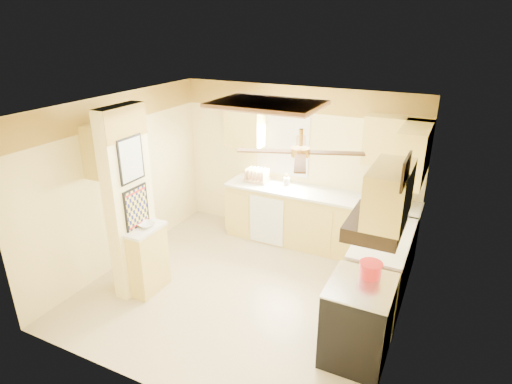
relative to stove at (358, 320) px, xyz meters
The scene contains 34 objects.
floor 1.82m from the stove, 161.77° to the left, with size 4.00×4.00×0.00m, color #C6B189.
ceiling 2.69m from the stove, 161.77° to the left, with size 4.00×4.00×0.00m, color white.
wall_back 3.07m from the stove, 124.28° to the left, with size 4.00×4.00×0.00m, color #F9E598.
wall_front 2.29m from the stove, 141.04° to the right, with size 4.00×4.00×0.00m, color #F9E598.
wall_left 3.79m from the stove, behind, with size 3.80×3.80×0.00m, color #F9E598.
wall_right 1.02m from the stove, 59.02° to the left, with size 3.80×3.80×0.00m, color #F9E598.
wallpaper_border 3.48m from the stove, 124.50° to the left, with size 4.00×0.02×0.40m, color gold.
partition_column 3.12m from the stove, behind, with size 0.20×0.70×2.50m, color #F9E598.
partition_ledge 2.80m from the stove, behind, with size 0.25×0.55×0.90m, color #E3CD64.
ledge_top 2.84m from the stove, behind, with size 0.28×0.58×0.04m, color white.
lower_cabinets_back 2.45m from the stove, 118.55° to the left, with size 3.00×0.60×0.90m, color #E3CD64.
lower_cabinets_right 1.15m from the stove, 88.49° to the left, with size 0.60×1.40×0.90m, color #E3CD64.
countertop_back 2.48m from the stove, 118.66° to the left, with size 3.04×0.64×0.04m, color white.
countertop_right 1.24m from the stove, 88.99° to the left, with size 0.64×1.44×0.04m, color white.
dishwasher_panel 2.66m from the stove, 136.25° to the left, with size 0.58×0.02×0.80m, color white.
window 3.29m from the stove, 128.23° to the left, with size 0.92×0.02×1.02m.
upper_cab_back_left 3.67m from the stove, 137.92° to the left, with size 0.60×0.35×0.70m, color #E3CD64.
upper_cab_back_right 2.67m from the stove, 93.01° to the left, with size 0.90×0.35×0.70m, color #E3CD64.
upper_cab_right 2.28m from the stove, 85.07° to the left, with size 0.35×1.00×0.70m, color #E3CD64.
upper_cab_left_wall 3.77m from the stove, behind, with size 0.35×0.75×0.70m, color #E3CD64.
upper_cab_over_stove 1.50m from the stove, ahead, with size 0.35×0.76×0.52m, color #E3CD64.
stove is the anchor object (origin of this frame).
range_hood 1.16m from the stove, ahead, with size 0.50×0.76×0.14m, color black.
poster_menu 3.22m from the stove, behind, with size 0.02×0.42×0.57m.
poster_nashville 3.00m from the stove, behind, with size 0.02×0.42×0.57m.
ceiling_light_panel 2.75m from the stove, 146.22° to the left, with size 1.35×0.95×0.06m.
ceiling_fan 1.95m from the stove, 167.38° to the right, with size 1.15×1.15×0.26m.
vent_grate 1.90m from the stove, 48.45° to the right, with size 0.02×0.40×0.25m, color black.
microwave 2.24m from the stove, 95.42° to the left, with size 0.51×0.35×0.28m, color white.
bowl 2.86m from the stove, behind, with size 0.21×0.21×0.05m, color white.
dutch_oven 0.57m from the stove, 77.46° to the left, with size 0.25×0.25×0.16m.
kettle 1.05m from the stove, 85.17° to the left, with size 0.14×0.14×0.21m.
dish_rack 3.19m from the stove, 136.07° to the left, with size 0.39×0.29×0.22m.
utensil_crock 2.89m from the stove, 128.04° to the left, with size 0.10×0.10×0.20m.
Camera 1 is at (2.32, -4.36, 3.43)m, focal length 30.00 mm.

